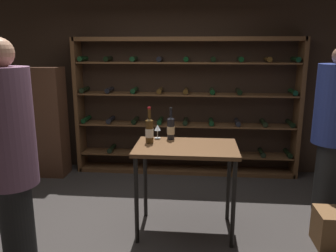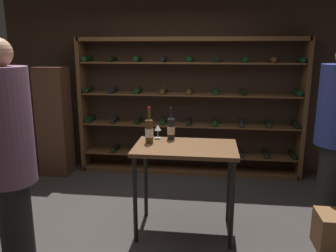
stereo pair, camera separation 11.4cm
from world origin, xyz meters
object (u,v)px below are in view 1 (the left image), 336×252
wine_rack (186,107)px  person_guest_khaki (334,124)px  wine_glass_stemmed_right (158,128)px  person_bystander_dark_jacket (10,154)px  wine_bottle_gold_foil (149,130)px  tasting_table (186,157)px  wine_bottle_green_slim (171,128)px  display_cabinet (50,122)px

wine_rack → person_guest_khaki: 2.09m
wine_glass_stemmed_right → person_bystander_dark_jacket: bearing=-131.5°
person_guest_khaki → wine_bottle_gold_foil: size_ratio=5.06×
tasting_table → wine_bottle_green_slim: size_ratio=2.99×
tasting_table → wine_glass_stemmed_right: wine_glass_stemmed_right is taller
wine_bottle_green_slim → wine_bottle_gold_foil: (-0.21, -0.16, 0.01)m
tasting_table → person_guest_khaki: 1.81m
person_bystander_dark_jacket → wine_bottle_green_slim: size_ratio=5.73×
person_bystander_dark_jacket → wine_bottle_gold_foil: bearing=-152.1°
tasting_table → wine_bottle_gold_foil: (-0.39, 0.08, 0.25)m
tasting_table → wine_rack: bearing=92.4°
person_bystander_dark_jacket → wine_rack: bearing=-133.2°
wine_rack → person_bystander_dark_jacket: 2.96m
wine_rack → wine_bottle_gold_foil: (-0.31, -1.68, 0.05)m
wine_bottle_gold_foil → person_guest_khaki: bearing=14.8°
wine_bottle_green_slim → wine_bottle_gold_foil: bearing=-142.1°
wine_rack → tasting_table: wine_rack is taller
wine_bottle_gold_foil → wine_glass_stemmed_right: size_ratio=2.52×
person_bystander_dark_jacket → person_guest_khaki: bearing=-170.6°
wine_rack → tasting_table: 1.77m
display_cabinet → wine_bottle_gold_foil: 2.23m
wine_rack → wine_glass_stemmed_right: wine_rack is taller
display_cabinet → wine_bottle_gold_foil: bearing=-38.9°
person_guest_khaki → wine_glass_stemmed_right: 2.04m
person_bystander_dark_jacket → display_cabinet: 2.51m
wine_rack → person_guest_khaki: (1.75, -1.13, 0.04)m
person_guest_khaki → display_cabinet: size_ratio=1.18×
person_bystander_dark_jacket → tasting_table: bearing=-163.8°
display_cabinet → wine_glass_stemmed_right: display_cabinet is taller
wine_rack → tasting_table: bearing=-87.6°
wine_bottle_green_slim → wine_bottle_gold_foil: 0.27m
wine_rack → wine_bottle_green_slim: (-0.10, -1.51, 0.04)m
person_guest_khaki → person_bystander_dark_jacket: (-3.04, -1.53, 0.04)m
display_cabinet → person_guest_khaki: bearing=-12.6°
person_bystander_dark_jacket → wine_bottle_green_slim: (1.19, 1.15, -0.04)m
person_guest_khaki → wine_bottle_green_slim: bearing=-24.1°
tasting_table → person_guest_khaki: person_guest_khaki is taller
person_bystander_dark_jacket → wine_glass_stemmed_right: person_bystander_dark_jacket is taller
person_bystander_dark_jacket → wine_bottle_gold_foil: person_bystander_dark_jacket is taller
display_cabinet → wine_bottle_green_slim: size_ratio=4.71×
wine_rack → wine_bottle_gold_foil: size_ratio=8.84×
wine_rack → wine_bottle_gold_foil: wine_rack is taller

